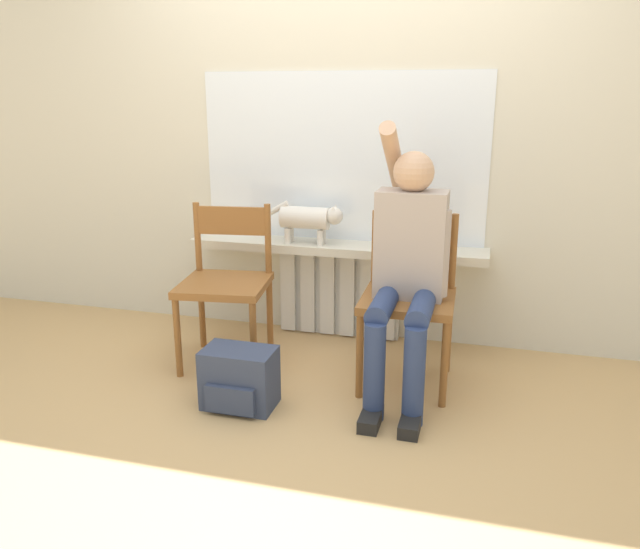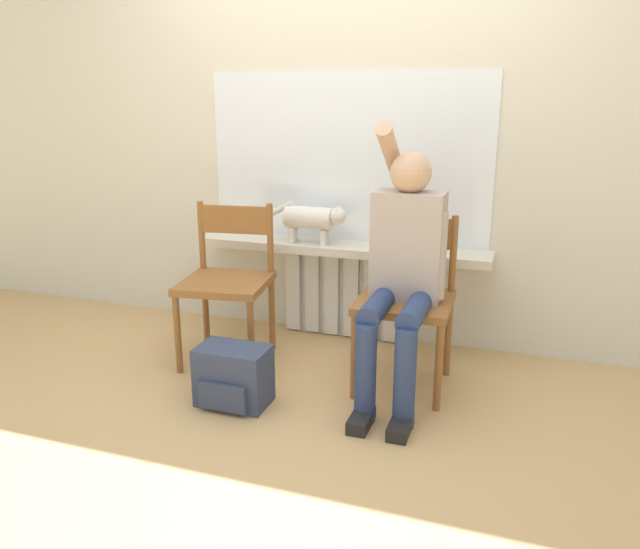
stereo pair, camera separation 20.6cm
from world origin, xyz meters
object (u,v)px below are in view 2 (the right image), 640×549
Objects in this scene: chair_right at (406,298)px; person at (404,263)px; chair_left at (227,279)px; cat at (313,218)px; backpack at (233,376)px.

person is (0.00, -0.11, 0.21)m from chair_right.
chair_left reaches higher than cat.
cat is (-0.65, 0.42, 0.28)m from chair_right.
backpack is at bearing -152.65° from person.
person is 0.85m from cat.
chair_left is 0.65× the size of person.
chair_right is at bearing 90.52° from person.
person reaches higher than chair_right.
cat is 1.10m from backpack.
backpack is (-0.73, -0.49, -0.33)m from chair_right.
chair_right is (1.00, 0.00, 0.00)m from chair_left.
backpack is (-0.08, -0.91, -0.61)m from cat.
cat is at bearing 84.79° from backpack.
chair_right is at bearing -33.04° from cat.
person reaches higher than chair_left.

